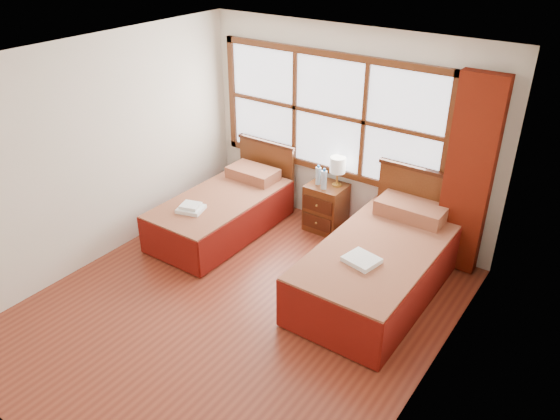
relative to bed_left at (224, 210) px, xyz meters
The scene contains 15 objects.
floor 1.70m from the bed_left, 45.67° to the right, with size 4.50×4.50×0.00m, color brown.
ceiling 2.85m from the bed_left, 45.67° to the right, with size 4.50×4.50×0.00m, color white.
wall_back 1.87m from the bed_left, 41.98° to the left, with size 4.00×4.00×0.00m, color silver.
wall_left 1.77m from the bed_left, 124.73° to the right, with size 4.50×4.50×0.00m, color silver.
wall_right 3.53m from the bed_left, 20.70° to the right, with size 4.50×4.50×0.00m, color silver.
window 1.82m from the bed_left, 47.79° to the left, with size 3.16×0.06×1.56m.
curtain 3.04m from the bed_left, 18.23° to the left, with size 0.50×0.16×2.30m, color #67180A.
bed_left is the anchor object (origin of this frame).
bed_right 2.25m from the bed_left, ahead, with size 1.15×2.23×1.12m.
nightstand 1.33m from the bed_left, 36.82° to the left, with size 0.48×0.47×0.64m.
towels_left 0.60m from the bed_left, 96.03° to the right, with size 0.36×0.34×0.09m.
towels_right 2.29m from the bed_left, 11.73° to the right, with size 0.38×0.35×0.05m.
lamp 1.58m from the bed_left, 36.50° to the left, with size 0.20×0.20×0.39m.
bottle_near 1.31m from the bed_left, 38.94° to the left, with size 0.07×0.07×0.26m.
bottle_far 1.37m from the bed_left, 32.84° to the left, with size 0.07×0.07×0.28m.
Camera 1 is at (3.02, -3.50, 3.70)m, focal length 35.00 mm.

